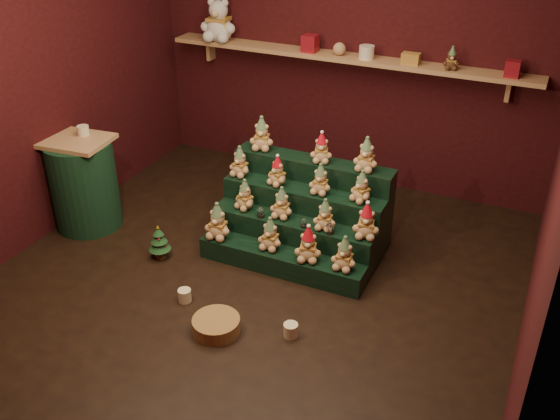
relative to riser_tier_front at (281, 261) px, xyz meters
The scene contains 40 objects.
ground 0.22m from the riser_tier_front, 133.74° to the right, with size 4.00×4.00×0.00m, color black.
back_wall 2.31m from the riser_tier_front, 94.22° to the left, with size 4.00×0.10×2.80m, color black.
front_wall 2.56m from the riser_tier_front, 93.66° to the right, with size 4.00×0.10×2.80m, color black.
left_wall 2.56m from the riser_tier_front, behind, with size 0.10×4.00×2.80m, color black.
back_shelf 2.11m from the riser_tier_front, 94.65° to the left, with size 3.60×0.26×0.24m.
riser_tier_front is the anchor object (origin of this frame).
riser_tier_midfront 0.24m from the riser_tier_front, 90.00° to the left, with size 1.40×0.22×0.36m, color black.
riser_tier_midback 0.48m from the riser_tier_front, 90.00° to the left, with size 1.40×0.22×0.54m, color black.
riser_tier_back 0.71m from the riser_tier_front, 90.00° to the left, with size 1.40×0.22×0.72m, color black.
teddy_0 0.62m from the riser_tier_front, behind, with size 0.22×0.20×0.31m, color tan, non-canonical shape.
teddy_1 0.25m from the riser_tier_front, behind, with size 0.20×0.18×0.28m, color tan, non-canonical shape.
teddy_2 0.34m from the riser_tier_front, ahead, with size 0.21×0.19×0.30m, color tan, non-canonical shape.
teddy_3 0.58m from the riser_tier_front, ahead, with size 0.20×0.18×0.28m, color tan, non-canonical shape.
teddy_4 0.64m from the riser_tier_front, 151.87° to the left, with size 0.19×0.17×0.26m, color tan, non-canonical shape.
teddy_5 0.48m from the riser_tier_front, 113.44° to the left, with size 0.19×0.17×0.26m, color tan, non-canonical shape.
teddy_6 0.53m from the riser_tier_front, 35.99° to the left, with size 0.18×0.17×0.26m, color tan, non-canonical shape.
teddy_7 0.78m from the riser_tier_front, 20.29° to the left, with size 0.21×0.19×0.29m, color tan, non-canonical shape.
teddy_8 0.95m from the riser_tier_front, 142.99° to the left, with size 0.19×0.17×0.26m, color tan, non-canonical shape.
teddy_9 0.76m from the riser_tier_front, 118.15° to the left, with size 0.18×0.16×0.26m, color tan, non-canonical shape.
teddy_10 0.74m from the riser_tier_front, 71.07° to the left, with size 0.18×0.16×0.26m, color tan, non-canonical shape.
teddy_11 0.89m from the riser_tier_front, 42.17° to the left, with size 0.19×0.17×0.26m, color tan, non-canonical shape.
teddy_12 1.14m from the riser_tier_front, 126.35° to the left, with size 0.21×0.19×0.29m, color tan, non-canonical shape.
teddy_13 1.00m from the riser_tier_front, 83.75° to the left, with size 0.18×0.16×0.25m, color tan, non-canonical shape.
teddy_14 1.11m from the riser_tier_front, 54.64° to the left, with size 0.20×0.18×0.28m, color tan, non-canonical shape.
snow_globe_a 0.44m from the riser_tier_front, 148.18° to the left, with size 0.06×0.06×0.09m.
snow_globe_b 0.37m from the riser_tier_front, 51.24° to the left, with size 0.06×0.06×0.08m.
snow_globe_c 0.50m from the riser_tier_front, 24.56° to the left, with size 0.07×0.07×0.09m.
side_table 1.93m from the riser_tier_front, behind, with size 0.60×0.59×0.84m.
table_ornament 2.07m from the riser_tier_front, behind, with size 0.10×0.10×0.08m, color beige.
mini_christmas_tree 1.04m from the riser_tier_front, 165.99° to the right, with size 0.19×0.19×0.32m.
mug_left 0.83m from the riser_tier_front, 126.57° to the right, with size 0.10×0.10×0.10m, color beige.
mug_right 0.80m from the riser_tier_front, 60.34° to the right, with size 0.10×0.10×0.10m, color beige.
wicker_basket 0.88m from the riser_tier_front, 96.87° to the right, with size 0.34×0.34×0.11m, color olive.
white_bear 2.69m from the riser_tier_front, 130.91° to the left, with size 0.37×0.33×0.52m, color silver, non-canonical shape.
brown_bear 2.31m from the riser_tier_front, 63.25° to the left, with size 0.14×0.13×0.20m, color #472517, non-canonical shape.
gift_tin_red_a 2.20m from the riser_tier_front, 105.79° to the left, with size 0.14×0.14×0.16m, color maroon.
gift_tin_cream 2.14m from the riser_tier_front, 87.31° to the left, with size 0.14×0.14×0.12m, color beige.
gift_tin_red_b 2.54m from the riser_tier_front, 51.27° to the left, with size 0.12×0.12×0.14m, color maroon.
shelf_plush_ball 2.14m from the riser_tier_front, 96.21° to the left, with size 0.12×0.12×0.12m, color tan.
scarf_gift_box 2.19m from the riser_tier_front, 73.80° to the left, with size 0.16×0.10×0.10m, color orange.
Camera 1 is at (1.89, -3.65, 2.95)m, focal length 40.00 mm.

